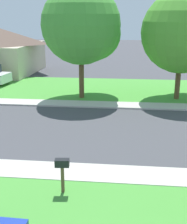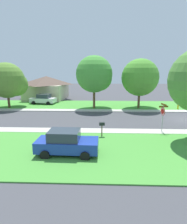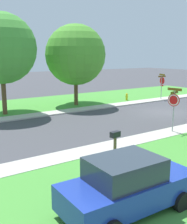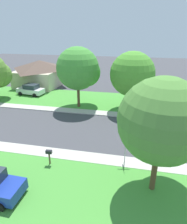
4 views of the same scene
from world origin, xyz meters
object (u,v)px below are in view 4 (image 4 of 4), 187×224
object	(u,v)px
car_white_across_road	(31,90)
house_right_setback	(40,73)
tree_corner_large	(164,122)
mailbox	(49,154)
stop_sign_far_corner	(125,142)
tree_sidewalk_far	(134,75)
tree_sidewalk_near	(80,70)
fire_hydrant	(177,112)

from	to	relation	value
car_white_across_road	house_right_setback	world-z (taller)	house_right_setback
car_white_across_road	tree_corner_large	size ratio (longest dim) A/B	0.59
house_right_setback	mailbox	bearing A→B (deg)	-153.31
stop_sign_far_corner	tree_sidewalk_far	distance (m)	12.02
tree_sidewalk_near	fire_hydrant	size ratio (longest dim) A/B	9.55
stop_sign_far_corner	house_right_setback	world-z (taller)	house_right_setback
stop_sign_far_corner	house_right_setback	distance (m)	26.50
tree_sidewalk_near	fire_hydrant	distance (m)	13.22
house_right_setback	fire_hydrant	xyz separation A→B (m)	(-9.78, -22.52, -1.94)
tree_sidewalk_near	house_right_setback	size ratio (longest dim) A/B	0.85
car_white_across_road	mailbox	distance (m)	18.91
tree_corner_large	house_right_setback	size ratio (longest dim) A/B	0.82
car_white_across_road	fire_hydrant	bearing A→B (deg)	-100.08
mailbox	tree_sidewalk_far	bearing A→B (deg)	-24.29
stop_sign_far_corner	tree_sidewalk_near	distance (m)	13.49
stop_sign_far_corner	car_white_across_road	world-z (taller)	stop_sign_far_corner
car_white_across_road	tree_sidewalk_near	distance (m)	10.55
stop_sign_far_corner	fire_hydrant	xyz separation A→B (m)	(10.76, -5.78, -1.45)
stop_sign_far_corner	mailbox	size ratio (longest dim) A/B	2.11
car_white_across_road	fire_hydrant	world-z (taller)	car_white_across_road
stop_sign_far_corner	car_white_across_road	distance (m)	21.49
tree_corner_large	mailbox	size ratio (longest dim) A/B	5.80
house_right_setback	mailbox	distance (m)	24.63
tree_sidewalk_far	tree_corner_large	bearing A→B (deg)	-172.07
tree_sidewalk_far	tree_corner_large	distance (m)	14.06
stop_sign_far_corner	mailbox	distance (m)	5.94
stop_sign_far_corner	fire_hydrant	world-z (taller)	stop_sign_far_corner
stop_sign_far_corner	tree_sidewalk_near	size ratio (longest dim) A/B	0.35
house_right_setback	mailbox	xyz separation A→B (m)	(-21.97, -11.04, -1.37)
tree_sidewalk_far	fire_hydrant	size ratio (longest dim) A/B	9.02
stop_sign_far_corner	house_right_setback	size ratio (longest dim) A/B	0.30
house_right_setback	stop_sign_far_corner	bearing A→B (deg)	-140.81
tree_corner_large	mailbox	bearing A→B (deg)	84.47
car_white_across_road	tree_corner_large	xyz separation A→B (m)	(-16.78, -17.92, 3.99)
tree_sidewalk_near	tree_sidewalk_far	bearing A→B (deg)	-86.82
fire_hydrant	mailbox	size ratio (longest dim) A/B	0.63
tree_corner_large	house_right_setback	distance (m)	29.68
tree_sidewalk_near	mailbox	xyz separation A→B (m)	(-12.77, -0.91, -4.02)
house_right_setback	tree_corner_large	bearing A→B (deg)	-140.23
tree_sidewalk_far	mailbox	size ratio (longest dim) A/B	5.71
car_white_across_road	house_right_setback	bearing A→B (deg)	9.49
fire_hydrant	mailbox	bearing A→B (deg)	136.74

